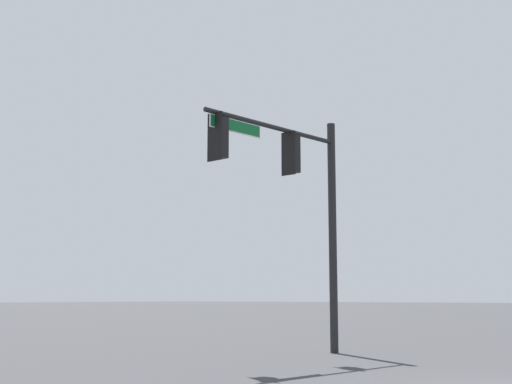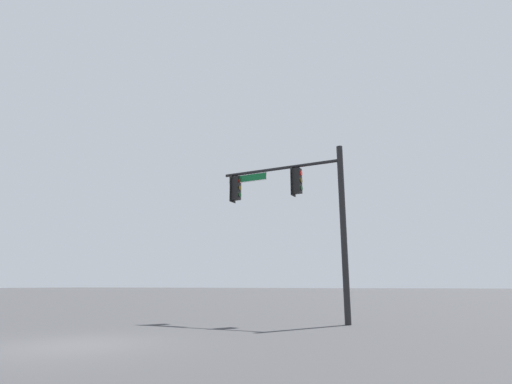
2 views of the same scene
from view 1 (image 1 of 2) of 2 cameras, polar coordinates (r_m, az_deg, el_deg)
signal_pole_near at (r=21.14m, az=3.38°, el=0.12°), size 5.60×0.76×7.15m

